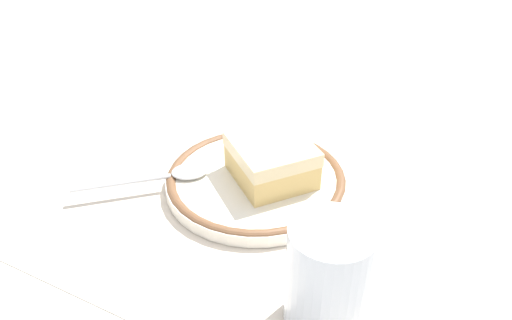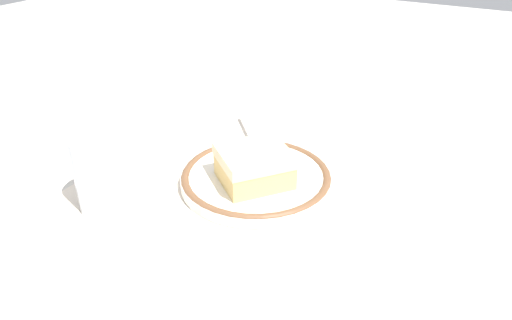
{
  "view_description": "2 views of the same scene",
  "coord_description": "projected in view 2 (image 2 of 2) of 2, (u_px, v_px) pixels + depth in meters",
  "views": [
    {
      "loc": [
        -0.22,
        0.35,
        0.32
      ],
      "look_at": [
        -0.02,
        -0.03,
        0.03
      ],
      "focal_mm": 36.08,
      "sensor_mm": 36.0,
      "label": 1
    },
    {
      "loc": [
        -0.45,
        -0.27,
        0.31
      ],
      "look_at": [
        -0.02,
        -0.03,
        0.03
      ],
      "focal_mm": 32.84,
      "sensor_mm": 36.0,
      "label": 2
    }
  ],
  "objects": [
    {
      "name": "placemat",
      "position": [
        246.0,
        169.0,
        0.6
      ],
      "size": [
        0.41,
        0.33,
        0.0
      ],
      "primitive_type": "cube",
      "color": "beige",
      "rests_on": "ground_plane"
    },
    {
      "name": "cake_slice",
      "position": [
        254.0,
        166.0,
        0.55
      ],
      "size": [
        0.11,
        0.11,
        0.04
      ],
      "color": "#DBB76B",
      "rests_on": "plate"
    },
    {
      "name": "plate",
      "position": [
        256.0,
        178.0,
        0.57
      ],
      "size": [
        0.18,
        0.18,
        0.02
      ],
      "color": "silver",
      "rests_on": "placemat"
    },
    {
      "name": "cup",
      "position": [
        104.0,
        176.0,
        0.52
      ],
      "size": [
        0.06,
        0.06,
        0.09
      ],
      "color": "silver",
      "rests_on": "placemat"
    },
    {
      "name": "ground_plane",
      "position": [
        246.0,
        170.0,
        0.61
      ],
      "size": [
        2.4,
        2.4,
        0.0
      ],
      "primitive_type": "plane",
      "color": "#B7B2A8"
    },
    {
      "name": "spoon",
      "position": [
        257.0,
        140.0,
        0.64
      ],
      "size": [
        0.11,
        0.1,
        0.01
      ],
      "color": "silver",
      "rests_on": "plate"
    }
  ]
}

